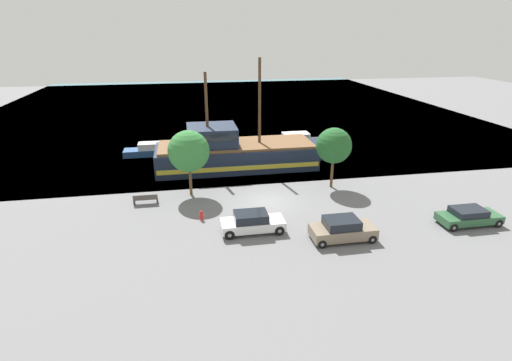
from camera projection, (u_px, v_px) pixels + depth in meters
ground_plane at (269, 202)px, 33.32m from camera, size 160.00×160.00×0.00m
water_surface at (220, 107)px, 73.77m from camera, size 80.00×80.00×0.00m
pirate_ship at (234, 152)px, 41.09m from camera, size 17.56×5.70×10.97m
moored_boat_dockside at (299, 141)px, 48.78m from camera, size 7.92×2.45×1.69m
moored_boat_outer at (156, 150)px, 45.53m from camera, size 7.34×1.91×1.45m
parked_car_curb_front at (469, 216)px, 29.28m from camera, size 4.50×1.90×1.27m
parked_car_curb_mid at (342, 229)px, 27.13m from camera, size 4.37×2.01×1.57m
parked_car_curb_rear at (252, 222)px, 28.15m from camera, size 4.47×1.88×1.49m
fire_hydrant at (201, 215)px, 30.02m from camera, size 0.42×0.25×0.76m
bench_promenade_east at (146, 199)px, 32.73m from camera, size 1.97×0.45×0.85m
tree_row_east at (189, 151)px, 33.36m from camera, size 3.50×3.50×5.69m
tree_row_mideast at (334, 146)px, 35.10m from camera, size 3.14×3.14×5.47m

